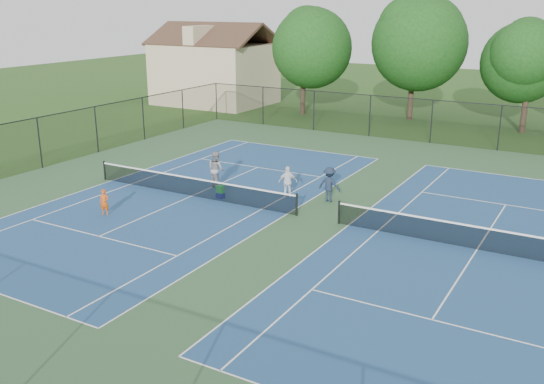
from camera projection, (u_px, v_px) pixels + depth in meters
The scene contains 15 objects.
ground at pixel (317, 220), 27.22m from camera, with size 140.00×140.00×0.00m, color #234716.
court_pad at pixel (317, 220), 27.22m from camera, with size 36.00×36.00×0.01m, color #315733.
tennis_court_left at pixel (192, 194), 30.52m from camera, with size 12.00×23.83×1.07m.
tennis_court_right at pixel (477, 247), 23.87m from camera, with size 12.00×23.83×1.07m.
perimeter_fence at pixel (318, 186), 26.74m from camera, with size 36.08×36.08×3.02m.
tree_back_a at pixel (304, 43), 51.46m from camera, with size 6.80×6.80×9.15m.
tree_back_b at pixel (415, 38), 48.68m from camera, with size 7.60×7.60×10.03m.
tree_back_c at pixel (531, 58), 43.91m from camera, with size 6.00×6.00×8.40m.
clapboard_house at pixel (215, 71), 57.92m from camera, with size 10.80×8.10×7.65m.
child_player at pixel (104, 202), 27.69m from camera, with size 0.44×0.29×1.21m, color #D94E0E.
instructor at pixel (216, 169), 31.80m from camera, with size 0.94×0.73×1.93m, color gray.
bystander_a at pixel (288, 182), 30.15m from camera, with size 0.94×0.39×1.60m, color white.
bystander_b at pixel (329, 184), 29.46m from camera, with size 1.12×0.65×1.74m, color #192438.
ball_crate at pixel (220, 195), 30.22m from camera, with size 0.39×0.29×0.27m, color navy.
ball_hopper at pixel (220, 189), 30.12m from camera, with size 0.34×0.27×0.38m, color green.
Camera 1 is at (10.98, -23.23, 9.31)m, focal length 40.00 mm.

